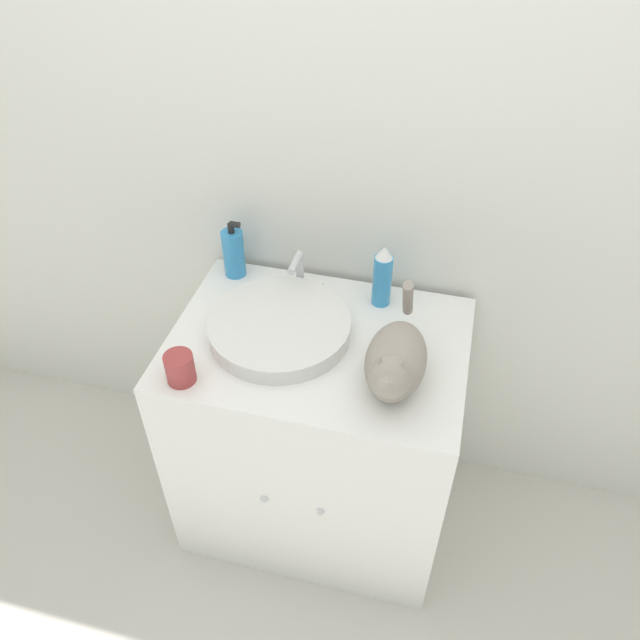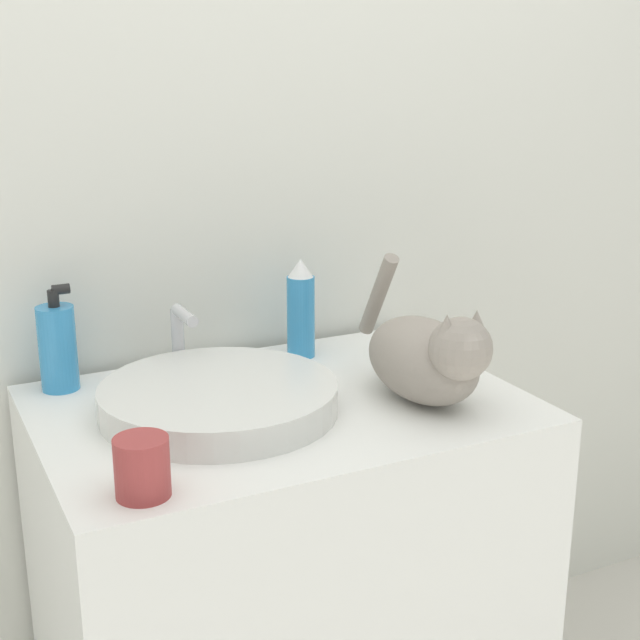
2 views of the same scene
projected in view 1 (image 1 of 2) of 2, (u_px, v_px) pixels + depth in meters
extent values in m
plane|color=beige|center=(296.00, 579.00, 2.06)|extent=(8.00, 8.00, 0.00)
cube|color=silver|center=(349.00, 142.00, 1.69)|extent=(6.00, 0.05, 2.50)
cube|color=white|center=(318.00, 433.00, 2.00)|extent=(0.83, 0.59, 0.82)
sphere|color=silver|center=(264.00, 499.00, 1.77)|extent=(0.02, 0.02, 0.02)
sphere|color=silver|center=(320.00, 512.00, 1.74)|extent=(0.02, 0.02, 0.02)
cylinder|color=silver|center=(279.00, 327.00, 1.74)|extent=(0.40, 0.40, 0.05)
cylinder|color=silver|center=(300.00, 271.00, 1.87)|extent=(0.02, 0.02, 0.13)
cylinder|color=silver|center=(295.00, 263.00, 1.79)|extent=(0.02, 0.09, 0.02)
cylinder|color=white|center=(282.00, 280.00, 1.91)|extent=(0.03, 0.03, 0.03)
cylinder|color=white|center=(319.00, 286.00, 1.89)|extent=(0.03, 0.03, 0.03)
ellipsoid|color=gray|center=(396.00, 360.00, 1.57)|extent=(0.16, 0.26, 0.14)
sphere|color=gray|center=(390.00, 377.00, 1.46)|extent=(0.10, 0.10, 0.10)
cone|color=gray|center=(379.00, 362.00, 1.44)|extent=(0.04, 0.04, 0.04)
cone|color=gray|center=(404.00, 367.00, 1.43)|extent=(0.04, 0.04, 0.04)
cylinder|color=gray|center=(408.00, 298.00, 1.63)|extent=(0.03, 0.12, 0.17)
cylinder|color=#338CCC|center=(234.00, 253.00, 1.91)|extent=(0.07, 0.07, 0.15)
cylinder|color=black|center=(231.00, 228.00, 1.85)|extent=(0.02, 0.02, 0.03)
cylinder|color=black|center=(235.00, 225.00, 1.84)|extent=(0.03, 0.02, 0.02)
cylinder|color=#338CCC|center=(382.00, 281.00, 1.80)|extent=(0.06, 0.06, 0.16)
cone|color=white|center=(384.00, 252.00, 1.74)|extent=(0.05, 0.05, 0.04)
cylinder|color=#9E3838|center=(180.00, 368.00, 1.59)|extent=(0.08, 0.08, 0.08)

